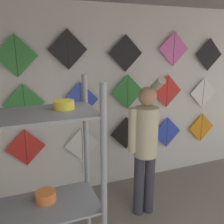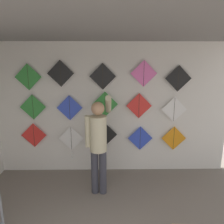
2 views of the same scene
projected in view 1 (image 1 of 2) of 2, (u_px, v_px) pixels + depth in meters
The scene contains 17 objects.
back_panel at pixel (123, 100), 3.92m from camera, with size 5.35×0.06×2.80m, color silver.
shopkeeper at pixel (145, 141), 3.19m from camera, with size 0.47×0.63×1.87m.
kite_0 at pixel (26, 148), 3.46m from camera, with size 0.54×0.01×0.54m.
kite_1 at pixel (82, 147), 3.77m from camera, with size 0.54×0.04×0.75m.
kite_2 at pixel (126, 133), 3.99m from camera, with size 0.54×0.01×0.54m.
kite_3 at pixel (167, 132), 4.28m from camera, with size 0.54×0.01×0.54m.
kite_4 at pixel (201, 127), 4.54m from camera, with size 0.54×0.01×0.54m.
kite_5 at pixel (24, 104), 3.30m from camera, with size 0.54×0.01×0.54m.
kite_6 at pixel (80, 101), 3.57m from camera, with size 0.54×0.01×0.54m.
kite_7 at pixel (128, 92), 3.82m from camera, with size 0.54×0.01×0.54m.
kite_8 at pixel (167, 91), 4.07m from camera, with size 0.54×0.01×0.54m.
kite_9 at pixel (203, 93), 4.36m from camera, with size 0.54×0.01×0.54m.
kite_10 at pixel (16, 56), 3.12m from camera, with size 0.54×0.01×0.54m.
kite_11 at pixel (68, 50), 3.33m from camera, with size 0.54×0.01×0.54m.
kite_12 at pixel (126, 53), 3.65m from camera, with size 0.54×0.01×0.54m.
kite_13 at pixel (174, 49), 3.92m from camera, with size 0.54×0.01×0.54m.
kite_14 at pixel (209, 55), 4.20m from camera, with size 0.54×0.01×0.54m.
Camera 1 is at (-1.56, -0.07, 2.25)m, focal length 40.00 mm.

